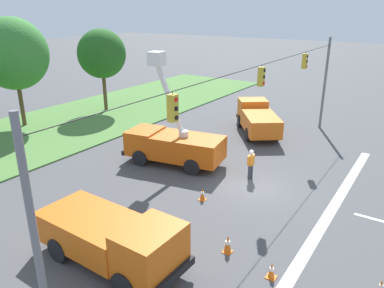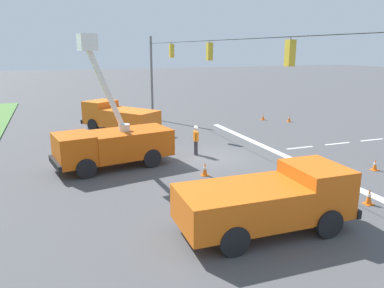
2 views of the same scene
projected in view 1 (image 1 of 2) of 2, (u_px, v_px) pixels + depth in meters
ground_plane at (253, 186)px, 20.63m from camera, size 200.00×200.00×0.00m
grass_verge at (47, 130)px, 29.94m from camera, size 56.00×12.00×0.10m
lane_markings at (365, 217)px, 17.63m from camera, size 17.60×15.25×0.01m
signal_gantry at (258, 108)px, 19.12m from camera, size 26.20×0.33×7.20m
tree_east at (14, 54)px, 29.22m from camera, size 5.43×5.13×8.69m
tree_far_east at (102, 54)px, 34.12m from camera, size 4.49×4.26×7.56m
utility_truck_bucket_lift at (174, 143)px, 23.21m from camera, size 3.46×6.51×6.88m
utility_truck_support_near at (113, 237)px, 14.05m from camera, size 2.62×6.18×2.17m
utility_truck_support_far at (257, 118)px, 29.08m from camera, size 6.34×5.51×2.25m
road_worker at (251, 163)px, 21.23m from camera, size 0.65×0.29×1.77m
traffic_cone_foreground_left at (202, 194)px, 19.07m from camera, size 0.36×0.36×0.68m
traffic_cone_lane_edge_a at (381, 287)px, 12.75m from camera, size 0.36×0.36×0.62m
traffic_cone_lane_edge_b at (272, 270)px, 13.55m from camera, size 0.36×0.36×0.65m
traffic_cone_far_left at (228, 244)px, 14.95m from camera, size 0.36×0.36×0.79m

